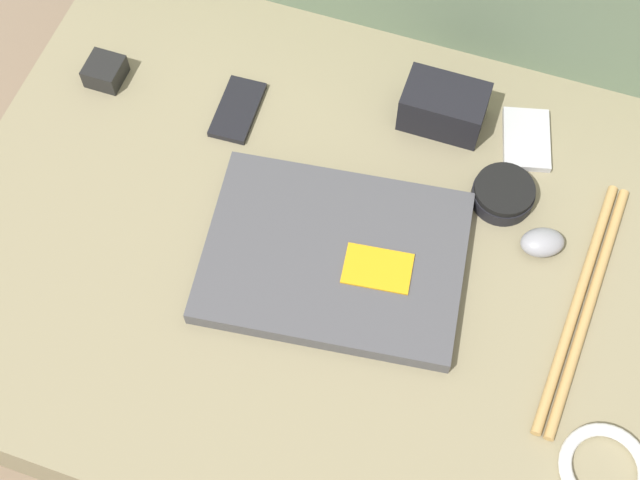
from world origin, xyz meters
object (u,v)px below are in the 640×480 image
object	(u,v)px
laptop	(335,257)
computer_mouse	(542,242)
speaker_puck	(503,194)
phone_silver	(238,110)
phone_black	(526,139)
charger_brick	(105,71)
camera_pouch	(444,107)

from	to	relation	value
laptop	computer_mouse	world-z (taller)	computer_mouse
speaker_puck	computer_mouse	bearing A→B (deg)	-40.19
laptop	computer_mouse	xyz separation A→B (m)	(0.26, 0.11, 0.00)
computer_mouse	phone_silver	bearing A→B (deg)	146.24
laptop	phone_silver	xyz separation A→B (m)	(-0.21, 0.19, -0.01)
laptop	phone_black	size ratio (longest dim) A/B	3.22
computer_mouse	speaker_puck	bearing A→B (deg)	115.52
speaker_puck	charger_brick	xyz separation A→B (m)	(-0.62, 0.02, 0.00)
computer_mouse	speaker_puck	size ratio (longest dim) A/B	0.82
phone_black	charger_brick	size ratio (longest dim) A/B	2.17
phone_black	speaker_puck	bearing A→B (deg)	-109.82
laptop	charger_brick	size ratio (longest dim) A/B	7.00
laptop	phone_black	xyz separation A→B (m)	(0.20, 0.28, -0.01)
speaker_puck	charger_brick	distance (m)	0.62
computer_mouse	speaker_puck	xyz separation A→B (m)	(-0.07, 0.06, 0.00)
phone_black	charger_brick	world-z (taller)	charger_brick
laptop	computer_mouse	size ratio (longest dim) A/B	5.20
laptop	computer_mouse	bearing A→B (deg)	15.67
speaker_puck	phone_black	bearing A→B (deg)	84.21
laptop	phone_black	world-z (taller)	laptop
speaker_puck	camera_pouch	xyz separation A→B (m)	(-0.12, 0.11, 0.02)
laptop	phone_silver	size ratio (longest dim) A/B	3.35
phone_black	camera_pouch	size ratio (longest dim) A/B	0.98
phone_silver	phone_black	bearing A→B (deg)	8.99
computer_mouse	phone_black	size ratio (longest dim) A/B	0.62
laptop	computer_mouse	distance (m)	0.28
phone_silver	camera_pouch	xyz separation A→B (m)	(0.29, 0.08, 0.03)
computer_mouse	phone_black	xyz separation A→B (m)	(-0.06, 0.17, -0.01)
phone_silver	phone_black	size ratio (longest dim) A/B	0.96
camera_pouch	speaker_puck	bearing A→B (deg)	-42.09
speaker_puck	phone_silver	xyz separation A→B (m)	(-0.41, 0.02, -0.01)
laptop	phone_black	distance (m)	0.34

